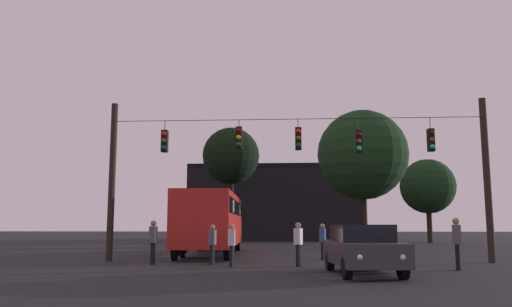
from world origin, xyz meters
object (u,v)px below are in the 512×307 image
pedestrian_near_bus (298,242)px  pedestrian_crossing_center (457,240)px  tree_behind_building (363,155)px  tree_left_silhouette (428,186)px  pedestrian_trailing (323,240)px  tree_right_far (231,157)px  pedestrian_far_side (231,243)px  pedestrian_crossing_left (153,240)px  city_bus (212,218)px  pedestrian_crossing_right (212,242)px  car_near_right (362,248)px

pedestrian_near_bus → pedestrian_crossing_center: bearing=-13.3°
tree_behind_building → tree_left_silhouette: bearing=53.9°
pedestrian_trailing → tree_left_silhouette: bearing=63.9°
tree_right_far → pedestrian_crossing_center: bearing=-65.9°
pedestrian_crossing_center → pedestrian_far_side: pedestrian_crossing_center is taller
pedestrian_crossing_left → pedestrian_near_bus: 5.58m
city_bus → pedestrian_far_side: size_ratio=7.15×
pedestrian_crossing_right → tree_right_far: 22.04m
pedestrian_far_side → tree_behind_building: bearing=65.5°
car_near_right → tree_behind_building: bearing=81.3°
pedestrian_far_side → tree_behind_building: size_ratio=0.17×
car_near_right → tree_right_far: size_ratio=0.47×
pedestrian_crossing_left → pedestrian_trailing: pedestrian_crossing_left is taller
pedestrian_far_side → tree_left_silhouette: tree_left_silhouette is taller
car_near_right → pedestrian_near_bus: (-1.92, 2.90, 0.10)m
pedestrian_near_bus → tree_right_far: (-4.96, 21.73, 6.12)m
city_bus → tree_behind_building: size_ratio=1.20×
pedestrian_crossing_right → tree_left_silhouette: 28.36m
tree_left_silhouette → pedestrian_far_side: bearing=-119.1°
pedestrian_crossing_left → pedestrian_far_side: pedestrian_crossing_left is taller
pedestrian_crossing_right → tree_left_silhouette: tree_left_silhouette is taller
city_bus → car_near_right: size_ratio=2.50×
city_bus → pedestrian_crossing_right: bearing=-81.4°
city_bus → pedestrian_near_bus: bearing=-58.8°
pedestrian_crossing_center → tree_right_far: (-10.27, 22.98, 6.02)m
pedestrian_far_side → pedestrian_trailing: bearing=47.6°
pedestrian_crossing_right → tree_behind_building: bearing=61.4°
city_bus → pedestrian_crossing_left: size_ratio=6.61×
pedestrian_near_bus → pedestrian_trailing: (1.13, 3.48, -0.02)m
pedestrian_near_bus → tree_right_far: 23.11m
city_bus → tree_left_silhouette: 23.71m
pedestrian_trailing → car_near_right: bearing=-82.9°
pedestrian_far_side → tree_right_far: 23.11m
tree_left_silhouette → pedestrian_near_bus: bearing=-115.0°
pedestrian_crossing_left → pedestrian_near_bus: pedestrian_crossing_left is taller
pedestrian_far_side → car_near_right: bearing=-29.9°
city_bus → pedestrian_crossing_center: (9.57, -8.29, -0.87)m
pedestrian_crossing_center → pedestrian_far_side: 7.79m
pedestrian_crossing_center → tree_right_far: 25.88m
pedestrian_crossing_right → pedestrian_crossing_left: bearing=-176.5°
pedestrian_trailing → tree_right_far: bearing=108.4°
pedestrian_crossing_center → pedestrian_far_side: (-7.74, 0.85, -0.13)m
pedestrian_crossing_center → pedestrian_far_side: bearing=173.7°
car_near_right → tree_behind_building: tree_behind_building is taller
pedestrian_trailing → tree_left_silhouette: (10.34, 21.07, 3.84)m
pedestrian_near_bus → tree_left_silhouette: bearing=65.0°
pedestrian_far_side → pedestrian_crossing_left: bearing=164.0°
car_near_right → pedestrian_near_bus: size_ratio=2.78×
car_near_right → tree_left_silhouette: 29.33m
pedestrian_near_bus → tree_behind_building: bearing=72.9°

